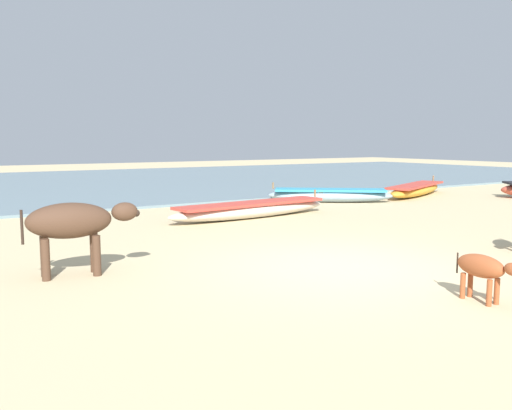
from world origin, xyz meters
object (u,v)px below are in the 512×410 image
at_px(fishing_boat_0, 416,189).
at_px(fishing_boat_5, 330,195).
at_px(calf_near_rust, 483,268).
at_px(cow_second_adult_dark, 74,223).
at_px(fishing_boat_1, 252,209).

relative_size(fishing_boat_0, fishing_boat_5, 1.22).
height_order(calf_near_rust, cow_second_adult_dark, cow_second_adult_dark).
bearing_deg(calf_near_rust, fishing_boat_0, 136.54).
xyz_separation_m(calf_near_rust, cow_second_adult_dark, (-3.89, 3.99, 0.36)).
bearing_deg(fishing_boat_1, fishing_boat_0, 5.51).
distance_m(fishing_boat_1, cow_second_adult_dark, 6.51).
xyz_separation_m(fishing_boat_0, cow_second_adult_dark, (-13.19, -5.21, 0.55)).
distance_m(fishing_boat_0, calf_near_rust, 13.08).
bearing_deg(fishing_boat_0, cow_second_adult_dark, 178.22).
distance_m(fishing_boat_0, fishing_boat_5, 3.87).
relative_size(calf_near_rust, cow_second_adult_dark, 0.55).
height_order(fishing_boat_5, cow_second_adult_dark, cow_second_adult_dark).
bearing_deg(fishing_boat_5, fishing_boat_0, -144.68).
distance_m(calf_near_rust, cow_second_adult_dark, 5.58).
bearing_deg(cow_second_adult_dark, calf_near_rust, -37.83).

